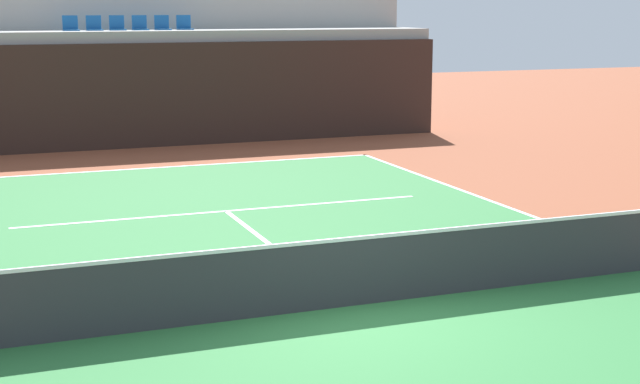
# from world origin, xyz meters

# --- Properties ---
(ground_plane) EXTENTS (80.00, 80.00, 0.00)m
(ground_plane) POSITION_xyz_m (0.00, 0.00, 0.00)
(ground_plane) COLOR brown
(court_surface) EXTENTS (11.00, 24.00, 0.01)m
(court_surface) POSITION_xyz_m (0.00, 0.00, 0.01)
(court_surface) COLOR #2D7238
(court_surface) RESTS_ON ground_plane
(baseline_far) EXTENTS (11.00, 0.10, 0.00)m
(baseline_far) POSITION_xyz_m (0.00, 11.95, 0.01)
(baseline_far) COLOR white
(baseline_far) RESTS_ON court_surface
(service_line_far) EXTENTS (8.26, 0.10, 0.00)m
(service_line_far) POSITION_xyz_m (0.00, 6.40, 0.01)
(service_line_far) COLOR white
(service_line_far) RESTS_ON court_surface
(centre_service_line) EXTENTS (0.10, 6.40, 0.00)m
(centre_service_line) POSITION_xyz_m (0.00, 3.20, 0.01)
(centre_service_line) COLOR white
(centre_service_line) RESTS_ON court_surface
(back_wall) EXTENTS (18.68, 0.30, 2.99)m
(back_wall) POSITION_xyz_m (0.00, 15.67, 1.49)
(back_wall) COLOR black
(back_wall) RESTS_ON ground_plane
(stands_tier_lower) EXTENTS (18.68, 2.40, 3.32)m
(stands_tier_lower) POSITION_xyz_m (0.00, 17.02, 1.66)
(stands_tier_lower) COLOR #9E9E99
(stands_tier_lower) RESTS_ON ground_plane
(stands_tier_upper) EXTENTS (18.68, 2.40, 4.28)m
(stands_tier_upper) POSITION_xyz_m (0.00, 19.42, 2.14)
(stands_tier_upper) COLOR #9E9E99
(stands_tier_upper) RESTS_ON ground_plane
(seating_row_lower) EXTENTS (3.80, 0.44, 0.44)m
(seating_row_lower) POSITION_xyz_m (-0.00, 17.11, 3.44)
(seating_row_lower) COLOR #145193
(seating_row_lower) RESTS_ON stands_tier_lower
(tennis_net) EXTENTS (11.08, 0.08, 1.07)m
(tennis_net) POSITION_xyz_m (0.00, 0.00, 0.51)
(tennis_net) COLOR black
(tennis_net) RESTS_ON court_surface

